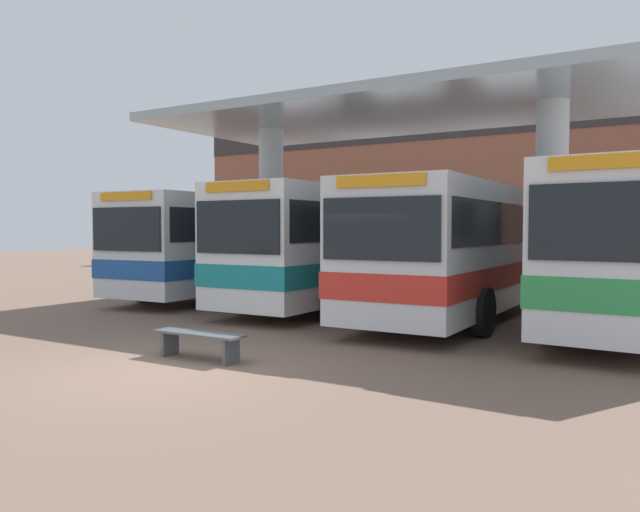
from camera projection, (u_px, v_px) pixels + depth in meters
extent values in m
plane|color=#755B4C|center=(163.00, 372.00, 9.53)|extent=(100.00, 100.00, 0.00)
cube|color=brown|center=(533.00, 181.00, 30.32)|extent=(40.00, 0.50, 9.01)
cube|color=#332D2D|center=(534.00, 110.00, 30.16)|extent=(40.00, 0.58, 2.16)
cylinder|color=silver|center=(271.00, 216.00, 18.67)|extent=(0.73, 0.73, 5.14)
cylinder|color=silver|center=(551.00, 212.00, 14.51)|extent=(0.73, 0.73, 5.14)
cube|color=#93A3A8|center=(394.00, 112.00, 16.47)|extent=(13.02, 6.35, 0.24)
cube|color=silver|center=(241.00, 242.00, 20.57)|extent=(3.03, 10.15, 2.84)
cube|color=black|center=(241.00, 226.00, 20.55)|extent=(3.06, 9.75, 0.91)
cube|color=#1E519E|center=(241.00, 261.00, 20.60)|extent=(3.08, 10.19, 0.51)
cube|color=black|center=(126.00, 229.00, 16.12)|extent=(2.35, 0.17, 1.14)
cube|color=orange|center=(125.00, 196.00, 16.08)|extent=(1.79, 0.14, 0.22)
cylinder|color=black|center=(144.00, 285.00, 18.50)|extent=(0.33, 1.02, 1.01)
cylinder|color=black|center=(213.00, 289.00, 17.28)|extent=(0.33, 1.02, 1.01)
cylinder|color=black|center=(256.00, 273.00, 23.66)|extent=(0.33, 1.02, 1.01)
cylinder|color=black|center=(315.00, 275.00, 22.44)|extent=(0.33, 1.02, 1.01)
cube|color=white|center=(347.00, 243.00, 18.03)|extent=(2.54, 10.15, 2.94)
cube|color=black|center=(347.00, 223.00, 18.00)|extent=(2.58, 9.75, 0.94)
cube|color=teal|center=(347.00, 265.00, 18.06)|extent=(2.58, 10.19, 0.53)
cube|color=black|center=(237.00, 227.00, 13.64)|extent=(2.26, 0.08, 1.17)
cube|color=orange|center=(236.00, 186.00, 13.60)|extent=(1.72, 0.06, 0.22)
cylinder|color=black|center=(247.00, 295.00, 16.02)|extent=(0.29, 0.97, 0.97)
cylinder|color=black|center=(330.00, 300.00, 14.76)|extent=(0.29, 0.97, 0.97)
cylinder|color=black|center=(354.00, 279.00, 21.11)|extent=(0.29, 0.97, 0.97)
cylinder|color=black|center=(423.00, 282.00, 19.85)|extent=(0.29, 0.97, 0.97)
cube|color=silver|center=(475.00, 245.00, 16.29)|extent=(2.67, 11.83, 2.86)
cube|color=black|center=(476.00, 224.00, 16.27)|extent=(2.70, 11.36, 0.91)
cube|color=red|center=(475.00, 270.00, 16.32)|extent=(2.71, 11.87, 0.51)
cube|color=black|center=(379.00, 229.00, 11.17)|extent=(2.29, 0.09, 1.14)
cube|color=orange|center=(379.00, 181.00, 11.13)|extent=(1.75, 0.08, 0.22)
cylinder|color=black|center=(371.00, 304.00, 13.83)|extent=(0.30, 1.01, 1.01)
cylinder|color=black|center=(483.00, 312.00, 12.56)|extent=(0.30, 1.01, 1.01)
cylinder|color=black|center=(466.00, 282.00, 19.77)|extent=(0.30, 1.01, 1.01)
cylinder|color=black|center=(548.00, 285.00, 18.51)|extent=(0.30, 1.01, 1.01)
cube|color=black|center=(609.00, 222.00, 9.28)|extent=(2.34, 0.16, 1.19)
cube|color=orange|center=(610.00, 161.00, 9.24)|extent=(1.78, 0.13, 0.22)
cylinder|color=black|center=(551.00, 316.00, 11.72)|extent=(0.33, 1.09, 1.08)
cylinder|color=black|center=(607.00, 290.00, 16.75)|extent=(0.33, 1.09, 1.08)
cube|color=#4C5156|center=(199.00, 333.00, 10.39)|extent=(1.69, 0.44, 0.04)
cube|color=#4C5156|center=(170.00, 343.00, 10.75)|extent=(0.07, 0.37, 0.42)
cube|color=#4C5156|center=(231.00, 351.00, 10.05)|extent=(0.07, 0.37, 0.42)
cube|color=#B2B7BC|center=(349.00, 257.00, 30.79)|extent=(4.37, 1.91, 1.14)
cube|color=#1E2328|center=(349.00, 239.00, 30.75)|extent=(2.43, 1.69, 0.63)
cylinder|color=black|center=(380.00, 267.00, 30.92)|extent=(0.61, 0.25, 0.61)
cylinder|color=black|center=(366.00, 268.00, 29.41)|extent=(0.61, 0.25, 0.61)
cylinder|color=black|center=(333.00, 265.00, 32.20)|extent=(0.61, 0.25, 0.61)
cylinder|color=black|center=(317.00, 267.00, 30.70)|extent=(0.61, 0.25, 0.61)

